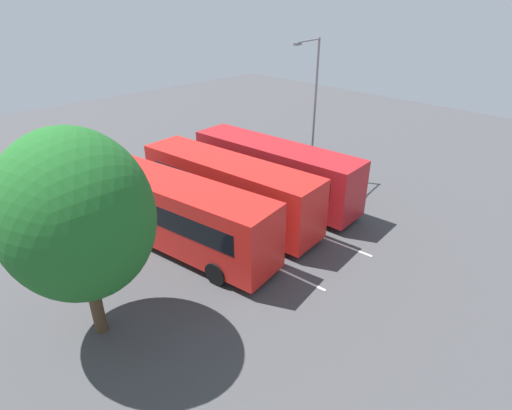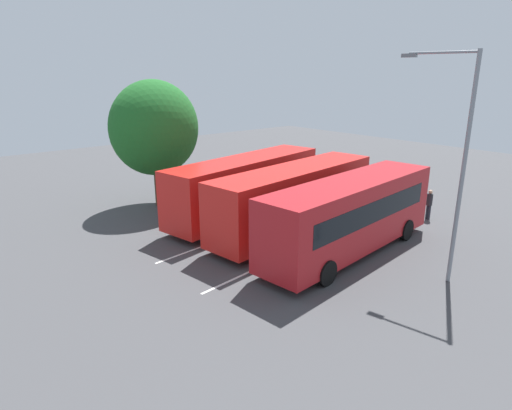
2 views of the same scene
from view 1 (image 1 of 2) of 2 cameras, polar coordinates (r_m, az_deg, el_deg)
The scene contains 9 objects.
ground_plane at distance 22.11m, azimuth -2.76°, elevation -2.70°, with size 67.31×67.31×0.00m, color #424244.
bus_far_left at distance 24.01m, azimuth 2.52°, elevation 4.84°, with size 10.74×3.42×3.43m.
bus_center_left at distance 21.77m, azimuth -3.83°, elevation 2.36°, with size 10.78×3.68×3.43m.
bus_center_right at distance 19.67m, azimuth -11.02°, elevation -0.98°, with size 10.82×4.22×3.43m.
pedestrian at distance 29.36m, azimuth -8.01°, elevation 7.02°, with size 0.38×0.38×1.72m.
street_lamp at distance 26.50m, azimuth 7.92°, elevation 13.92°, with size 0.66×2.79×8.78m.
depot_tree at distance 14.14m, azimuth -23.67°, elevation -1.31°, with size 5.36×4.82×7.62m.
lane_stripe_outer_left at distance 23.18m, azimuth 0.55°, elevation -1.15°, with size 13.53×0.12×0.01m, color silver.
lane_stripe_inner_left at distance 21.13m, azimuth -6.40°, elevation -4.37°, with size 13.53×0.12×0.01m, color silver.
Camera 1 is at (-14.44, 12.62, 11.00)m, focal length 28.88 mm.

